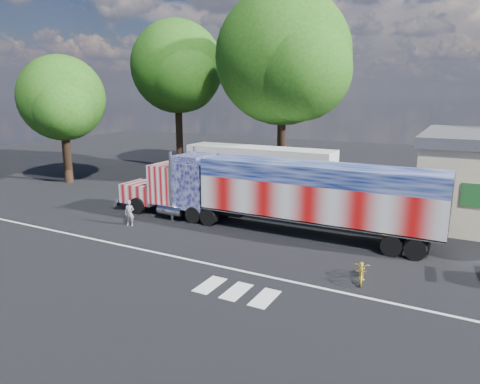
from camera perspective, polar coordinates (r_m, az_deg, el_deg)
The scene contains 9 objects.
ground at distance 22.53m, azimuth -3.61°, elevation -6.23°, with size 100.00×100.00×0.00m, color black.
lane_markings at distance 18.71m, azimuth -5.21°, elevation -10.36°, with size 30.00×2.67×0.01m.
semi_truck at distance 23.50m, azimuth 4.50°, elevation 0.00°, with size 19.54×3.09×4.17m.
coach_bus at distance 33.08m, azimuth 2.56°, elevation 3.15°, with size 11.74×2.73×3.41m.
woman at distance 25.26m, azimuth -14.53°, elevation -2.73°, with size 0.54×0.36×1.49m, color slate.
bicycle at distance 18.24m, azimuth 15.95°, elevation -10.00°, with size 0.58×1.67×0.88m, color gold.
tree_n_mid at distance 36.79m, azimuth 6.00°, elevation 17.40°, with size 11.67×11.11×15.91m.
tree_w_a at distance 38.69m, azimuth -22.59°, elevation 11.41°, with size 7.30×6.95×10.53m.
tree_nw_a at distance 44.38m, azimuth -8.25°, elevation 16.12°, with size 9.53×9.08×14.55m.
Camera 1 is at (11.23, -18.08, 7.39)m, focal length 32.00 mm.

